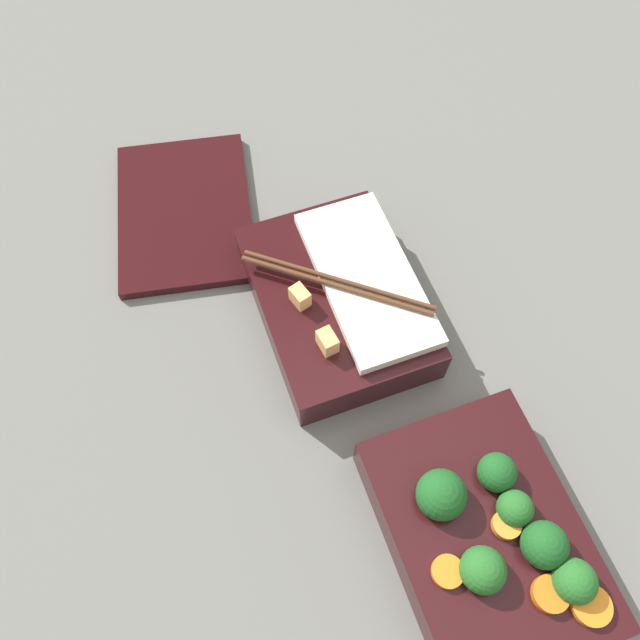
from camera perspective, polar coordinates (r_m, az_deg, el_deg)
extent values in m
plane|color=slate|center=(0.63, 6.86, -8.44)|extent=(3.00, 3.00, 0.00)
cube|color=black|center=(0.59, 14.65, -18.59)|extent=(0.22, 0.15, 0.05)
sphere|color=#236023|center=(0.55, 14.56, -21.29)|extent=(0.04, 0.04, 0.04)
sphere|color=#19511E|center=(0.55, 11.03, -15.41)|extent=(0.04, 0.04, 0.04)
sphere|color=#19511E|center=(0.56, 19.85, -18.78)|extent=(0.04, 0.04, 0.04)
sphere|color=#19511E|center=(0.57, 15.88, -13.25)|extent=(0.03, 0.03, 0.03)
sphere|color=#236023|center=(0.57, 22.25, -21.23)|extent=(0.04, 0.04, 0.04)
sphere|color=#236023|center=(0.57, 17.40, -16.12)|extent=(0.03, 0.03, 0.03)
cylinder|color=orange|center=(0.55, 11.59, -21.60)|extent=(0.03, 0.03, 0.01)
cylinder|color=orange|center=(0.58, 23.55, -22.83)|extent=(0.04, 0.04, 0.01)
cylinder|color=orange|center=(0.57, 16.68, -17.50)|extent=(0.03, 0.03, 0.01)
cylinder|color=orange|center=(0.57, 20.31, -22.44)|extent=(0.04, 0.04, 0.01)
cube|color=black|center=(0.65, 1.48, 1.68)|extent=(0.22, 0.15, 0.05)
cube|color=silver|center=(0.63, 4.31, 3.89)|extent=(0.19, 0.09, 0.01)
cube|color=#EAB266|center=(0.59, 0.68, -1.97)|extent=(0.02, 0.02, 0.02)
cube|color=#EAB266|center=(0.61, -1.85, 2.15)|extent=(0.02, 0.02, 0.02)
cylinder|color=#56331E|center=(0.62, 1.67, 3.71)|extent=(0.13, 0.16, 0.01)
cylinder|color=#56331E|center=(0.61, 1.46, 3.18)|extent=(0.13, 0.16, 0.01)
cube|color=black|center=(0.75, -12.26, 9.67)|extent=(0.24, 0.19, 0.01)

